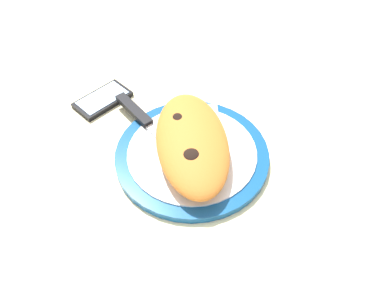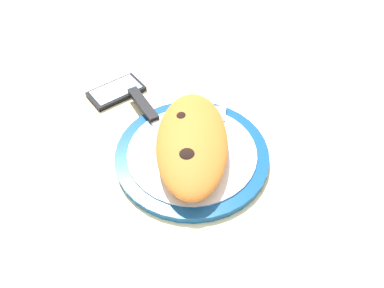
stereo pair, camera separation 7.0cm
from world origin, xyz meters
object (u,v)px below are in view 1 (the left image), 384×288
fork (214,129)px  plate (192,155)px  smartphone (103,99)px  calzone (192,143)px  knife (143,119)px

fork → plate: bearing=131.2°
smartphone → calzone: bearing=-141.0°
knife → smartphone: (9.04, 7.59, -1.59)cm
calzone → smartphone: (18.81, 15.22, -3.61)cm
fork → smartphone: size_ratio=1.34×
knife → calzone: bearing=-142.0°
smartphone → knife: bearing=-140.0°
plate → smartphone: (18.56, 15.35, -0.23)cm
plate → calzone: size_ratio=1.08×
plate → smartphone: bearing=39.6°
plate → calzone: 3.39cm
knife → fork: bearing=-111.2°
plate → fork: bearing=-48.8°
calzone → smartphone: calzone is taller
fork → smartphone: (14.06, 20.49, -1.29)cm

